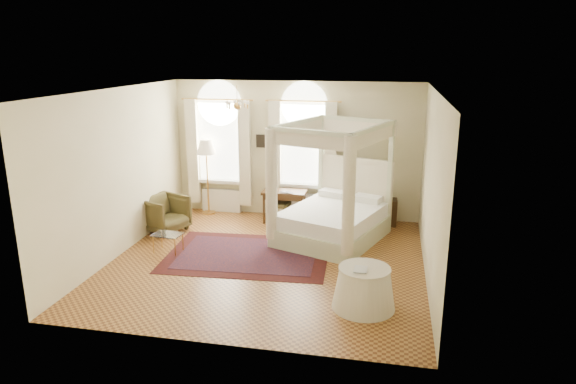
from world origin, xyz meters
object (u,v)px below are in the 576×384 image
writing_desk (284,195)px  nightstand (387,212)px  armchair (165,214)px  side_table (364,288)px  stool (280,206)px  coffee_table (168,236)px  canopy_bed (332,214)px  floor_lamp (206,151)px

writing_desk → nightstand: bearing=7.0°
armchair → side_table: bearing=-98.1°
writing_desk → stool: writing_desk is taller
nightstand → armchair: 5.17m
armchair → coffee_table: size_ratio=1.48×
stool → side_table: 4.47m
canopy_bed → stool: size_ratio=5.66×
canopy_bed → stool: (-1.36, 0.92, -0.17)m
stool → floor_lamp: 2.28m
stool → coffee_table: (-1.83, -2.29, -0.06)m
canopy_bed → side_table: size_ratio=2.81×
armchair → nightstand: bearing=-51.1°
coffee_table → side_table: size_ratio=0.60×
writing_desk → floor_lamp: floor_lamp is taller
armchair → coffee_table: bearing=-130.4°
armchair → coffee_table: 1.32m
nightstand → writing_desk: bearing=-173.0°
canopy_bed → nightstand: bearing=47.1°
writing_desk → side_table: size_ratio=1.03×
canopy_bed → floor_lamp: bearing=159.0°
writing_desk → armchair: bearing=-155.6°
armchair → canopy_bed: bearing=-64.5°
nightstand → armchair: bearing=-163.7°
canopy_bed → side_table: (0.86, -2.96, -0.24)m
canopy_bed → writing_desk: 1.58m
coffee_table → side_table: side_table is taller
nightstand → canopy_bed: bearing=-132.9°
stool → coffee_table: 2.94m
canopy_bed → writing_desk: canopy_bed is taller
canopy_bed → floor_lamp: canopy_bed is taller
floor_lamp → coffee_table: bearing=-88.2°
side_table → canopy_bed: bearing=106.2°
writing_desk → coffee_table: size_ratio=1.72×
writing_desk → side_table: 4.46m
nightstand → floor_lamp: 4.63m
stool → armchair: (-2.43, -1.11, -0.00)m
coffee_table → floor_lamp: 2.91m
floor_lamp → nightstand: bearing=0.0°
canopy_bed → floor_lamp: size_ratio=1.50×
nightstand → armchair: (-4.96, -1.45, 0.10)m
coffee_table → floor_lamp: size_ratio=0.32×
nightstand → stool: (-2.53, -0.33, 0.10)m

